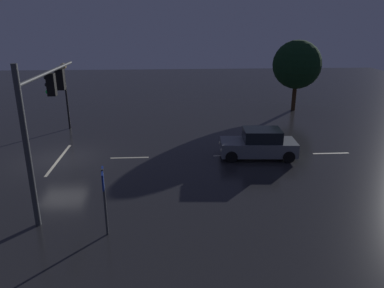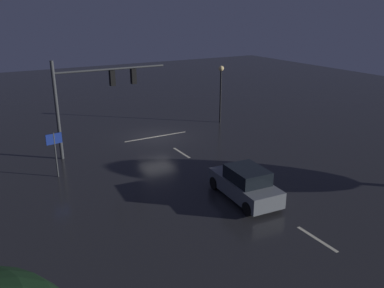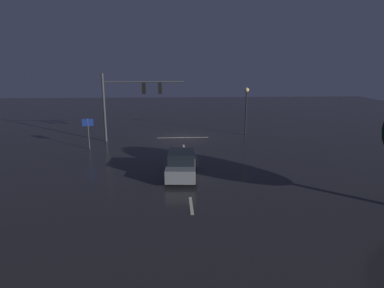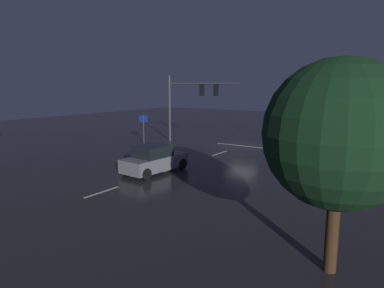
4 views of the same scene
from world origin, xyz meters
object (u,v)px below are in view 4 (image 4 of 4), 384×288
street_lamp_left_kerb (322,110)px  route_sign (143,123)px  traffic_signal_assembly (190,97)px  car_approaching (154,160)px  tree_left_near (339,135)px

street_lamp_left_kerb → route_sign: size_ratio=1.80×
traffic_signal_assembly → route_sign: bearing=40.9°
car_approaching → tree_left_near: size_ratio=0.74×
car_approaching → street_lamp_left_kerb: size_ratio=0.94×
street_lamp_left_kerb → route_sign: street_lamp_left_kerb is taller
traffic_signal_assembly → street_lamp_left_kerb: bearing=-169.1°
traffic_signal_assembly → street_lamp_left_kerb: (-11.12, -2.15, -0.91)m
tree_left_near → route_sign: bearing=-34.9°
route_sign → tree_left_near: bearing=145.1°
traffic_signal_assembly → tree_left_near: traffic_signal_assembly is taller
traffic_signal_assembly → street_lamp_left_kerb: 11.36m
route_sign → car_approaching: bearing=135.5°
route_sign → street_lamp_left_kerb: bearing=-160.9°
tree_left_near → car_approaching: bearing=-26.9°
traffic_signal_assembly → street_lamp_left_kerb: traffic_signal_assembly is taller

